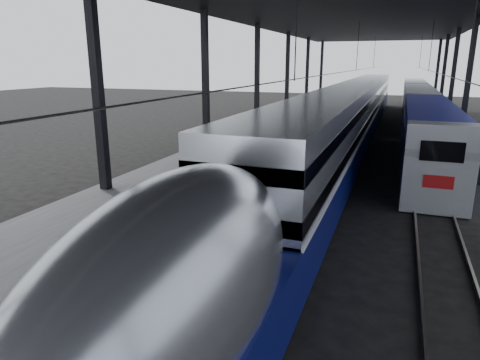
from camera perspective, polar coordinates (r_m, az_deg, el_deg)
The scene contains 7 objects.
ground at distance 12.03m, azimuth -9.07°, elevation -14.85°, with size 160.00×160.00×0.00m, color black.
platform at distance 30.79m, azimuth 3.39°, elevation 5.01°, with size 6.00×80.00×1.00m, color #4C4C4F.
yellow_strip at distance 30.02m, azimuth 8.55°, elevation 5.58°, with size 0.30×80.00×0.01m, color gold.
rails at distance 29.60m, azimuth 18.38°, elevation 3.00°, with size 6.52×80.00×0.16m.
canopy at distance 29.35m, azimuth 14.54°, elevation 20.96°, with size 18.00×75.00×9.47m.
tgv_train at distance 33.65m, azimuth 14.70°, elevation 8.15°, with size 3.11×65.20×4.45m.
second_train at distance 45.51m, azimuth 22.65°, elevation 8.98°, with size 2.69×56.05×3.71m.
Camera 1 is at (5.28, -8.99, 6.01)m, focal length 32.00 mm.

